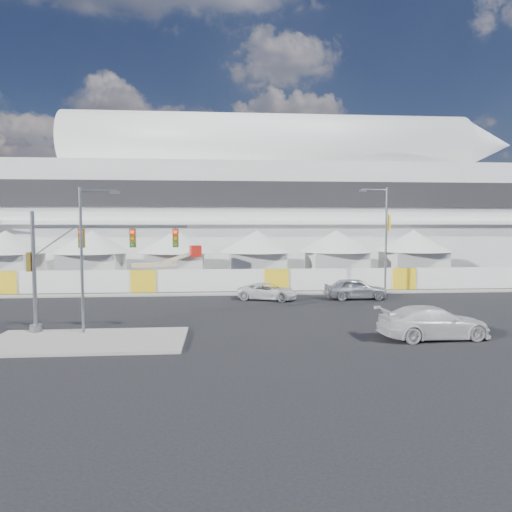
{
  "coord_description": "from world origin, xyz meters",
  "views": [
    {
      "loc": [
        0.85,
        -26.71,
        6.08
      ],
      "look_at": [
        3.77,
        10.0,
        3.51
      ],
      "focal_mm": 32.0,
      "sensor_mm": 36.0,
      "label": 1
    }
  ],
  "objects": [
    {
      "name": "tent_row",
      "position": [
        0.5,
        24.0,
        3.15
      ],
      "size": [
        53.4,
        8.4,
        5.4
      ],
      "color": "silver",
      "rests_on": "ground"
    },
    {
      "name": "traffic_mast",
      "position": [
        -7.36,
        -1.0,
        3.86
      ],
      "size": [
        8.68,
        0.65,
        6.64
      ],
      "color": "slate",
      "rests_on": "median_island"
    },
    {
      "name": "boom_lift",
      "position": [
        -5.89,
        16.75,
        1.07
      ],
      "size": [
        8.11,
        2.84,
        3.99
      ],
      "rotation": [
        0.0,
        0.0,
        0.29
      ],
      "color": "red",
      "rests_on": "ground"
    },
    {
      "name": "pickup_curb",
      "position": [
        4.68,
        9.56,
        0.67
      ],
      "size": [
        3.66,
        5.28,
        1.34
      ],
      "primitive_type": "imported",
      "rotation": [
        0.0,
        0.0,
        1.24
      ],
      "color": "silver",
      "rests_on": "ground"
    },
    {
      "name": "lot_car_b",
      "position": [
        21.42,
        17.34,
        0.81
      ],
      "size": [
        2.0,
        4.77,
        1.61
      ],
      "primitive_type": "imported",
      "rotation": [
        0.0,
        0.0,
        1.59
      ],
      "color": "black",
      "rests_on": "ground"
    },
    {
      "name": "hoarding_fence",
      "position": [
        6.0,
        14.5,
        1.0
      ],
      "size": [
        70.0,
        0.25,
        2.0
      ],
      "primitive_type": "cube",
      "color": "white",
      "rests_on": "ground"
    },
    {
      "name": "lot_car_c",
      "position": [
        -12.71,
        17.62,
        0.74
      ],
      "size": [
        2.79,
        5.35,
        1.48
      ],
      "primitive_type": "imported",
      "rotation": [
        0.0,
        0.0,
        1.43
      ],
      "color": "silver",
      "rests_on": "ground"
    },
    {
      "name": "streetlight_median",
      "position": [
        -6.44,
        -1.37,
        4.69
      ],
      "size": [
        2.19,
        0.22,
        7.91
      ],
      "color": "gray",
      "rests_on": "median_island"
    },
    {
      "name": "ground",
      "position": [
        0.0,
        0.0,
        0.0
      ],
      "size": [
        160.0,
        160.0,
        0.0
      ],
      "primitive_type": "plane",
      "color": "black",
      "rests_on": "ground"
    },
    {
      "name": "pickup_near",
      "position": [
        12.19,
        -3.55,
        0.86
      ],
      "size": [
        2.74,
        6.03,
        1.71
      ],
      "primitive_type": "imported",
      "rotation": [
        0.0,
        0.0,
        1.63
      ],
      "color": "silver",
      "rests_on": "ground"
    },
    {
      "name": "lot_car_a",
      "position": [
        13.3,
        17.86,
        0.83
      ],
      "size": [
        4.5,
        5.02,
        1.65
      ],
      "primitive_type": "imported",
      "rotation": [
        0.0,
        0.0,
        0.9
      ],
      "color": "silver",
      "rests_on": "ground"
    },
    {
      "name": "sedan_silver",
      "position": [
        11.83,
        9.29,
        0.86
      ],
      "size": [
        2.03,
        5.03,
        1.71
      ],
      "primitive_type": "imported",
      "rotation": [
        0.0,
        0.0,
        1.57
      ],
      "color": "#B7B8BC",
      "rests_on": "ground"
    },
    {
      "name": "streetlight_curb",
      "position": [
        15.28,
        12.5,
        5.39
      ],
      "size": [
        2.75,
        0.62,
        9.3
      ],
      "color": "slate",
      "rests_on": "ground"
    },
    {
      "name": "median_island",
      "position": [
        -6.0,
        -3.0,
        0.07
      ],
      "size": [
        10.0,
        5.0,
        0.15
      ],
      "primitive_type": "cube",
      "color": "gray",
      "rests_on": "ground"
    },
    {
      "name": "far_curb",
      "position": [
        20.0,
        12.5,
        0.06
      ],
      "size": [
        80.0,
        1.2,
        0.12
      ],
      "primitive_type": "cube",
      "color": "gray",
      "rests_on": "ground"
    },
    {
      "name": "stadium",
      "position": [
        8.71,
        41.5,
        9.45
      ],
      "size": [
        80.0,
        24.8,
        21.98
      ],
      "color": "silver",
      "rests_on": "ground"
    }
  ]
}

